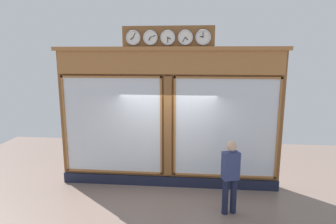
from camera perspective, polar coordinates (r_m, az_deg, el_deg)
The scene contains 2 objects.
shop_facade at distance 7.74m, azimuth 0.09°, elevation -1.05°, with size 5.94×0.42×4.21m.
pedestrian at distance 6.73m, azimuth 12.03°, elevation -11.76°, with size 0.41×0.33×1.69m.
Camera 1 is at (-0.71, 7.40, 3.53)m, focal length 31.32 mm.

